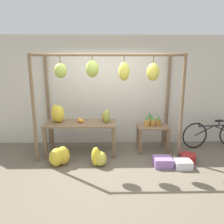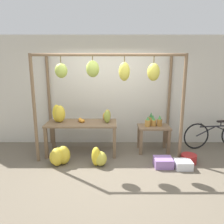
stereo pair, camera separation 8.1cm
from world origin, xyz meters
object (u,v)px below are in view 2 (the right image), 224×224
banana_pile_ground_left (58,156)px  blue_bucket (188,158)px  banana_pile_ground_right (98,158)px  fruit_crate_purple (182,164)px  fruit_crate_white (162,162)px  pineapple_cluster (152,121)px  parked_bicycle (214,134)px  papaya_pile (106,117)px  orange_pile (81,120)px  banana_pile_on_table (58,114)px

banana_pile_ground_left → blue_bucket: bearing=1.6°
banana_pile_ground_left → banana_pile_ground_right: 0.86m
banana_pile_ground_left → fruit_crate_purple: size_ratio=1.46×
fruit_crate_white → banana_pile_ground_right: bearing=178.1°
pineapple_cluster → parked_bicycle: bearing=5.6°
blue_bucket → fruit_crate_purple: blue_bucket is taller
fruit_crate_white → blue_bucket: fruit_crate_white is taller
banana_pile_ground_left → parked_bicycle: (3.76, 0.95, 0.16)m
papaya_pile → fruit_crate_purple: papaya_pile is taller
orange_pile → banana_pile_ground_right: 1.03m
banana_pile_ground_left → blue_bucket: (2.81, 0.08, -0.09)m
banana_pile_on_table → pineapple_cluster: 2.26m
banana_pile_ground_left → fruit_crate_white: bearing=-2.7°
orange_pile → parked_bicycle: size_ratio=0.12×
blue_bucket → papaya_pile: bearing=161.6°
parked_bicycle → banana_pile_on_table: bearing=-175.7°
fruit_crate_purple → papaya_pile: bearing=151.6°
orange_pile → blue_bucket: orange_pile is taller
pineapple_cluster → fruit_crate_purple: 1.27m
orange_pile → papaya_pile: size_ratio=0.55×
fruit_crate_white → papaya_pile: 1.63m
orange_pile → fruit_crate_white: size_ratio=0.55×
pineapple_cluster → banana_pile_ground_left: (-2.13, -0.79, -0.56)m
banana_pile_ground_right → fruit_crate_white: size_ratio=1.11×
fruit_crate_white → blue_bucket: 0.63m
fruit_crate_white → blue_bucket: size_ratio=1.13×
orange_pile → fruit_crate_white: (1.79, -0.74, -0.71)m
banana_pile_ground_right → parked_bicycle: size_ratio=0.25×
banana_pile_on_table → parked_bicycle: bearing=4.3°
banana_pile_on_table → fruit_crate_purple: banana_pile_on_table is taller
blue_bucket → parked_bicycle: bearing=42.5°
banana_pile_ground_right → fruit_crate_purple: bearing=-4.2°
pineapple_cluster → fruit_crate_purple: (0.47, -0.97, -0.66)m
fruit_crate_white → papaya_pile: bearing=146.9°
parked_bicycle → papaya_pile: bearing=-174.3°
banana_pile_on_table → parked_bicycle: 3.93m
pineapple_cluster → parked_bicycle: (1.63, 0.16, -0.40)m
blue_bucket → pineapple_cluster: bearing=133.8°
fruit_crate_white → fruit_crate_purple: (0.39, -0.08, -0.01)m
papaya_pile → parked_bicycle: bearing=5.7°
banana_pile_on_table → parked_bicycle: (3.87, 0.29, -0.61)m
banana_pile_on_table → parked_bicycle: banana_pile_on_table is taller
fruit_crate_white → papaya_pile: size_ratio=1.00×
banana_pile_on_table → banana_pile_ground_left: (0.12, -0.66, -0.78)m
banana_pile_ground_left → banana_pile_ground_right: banana_pile_ground_right is taller
orange_pile → banana_pile_ground_right: bearing=-57.6°
banana_pile_ground_right → banana_pile_ground_left: bearing=176.1°
banana_pile_ground_left → fruit_crate_white: size_ratio=1.31×
banana_pile_ground_left → blue_bucket: banana_pile_ground_left is taller
orange_pile → fruit_crate_purple: bearing=-20.6°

